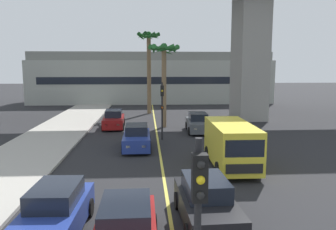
{
  "coord_description": "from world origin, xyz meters",
  "views": [
    {
      "loc": [
        -0.8,
        1.79,
        5.3
      ],
      "look_at": [
        0.0,
        14.0,
        3.52
      ],
      "focal_mm": 35.47,
      "sensor_mm": 36.0,
      "label": 1
    }
  ],
  "objects_px": {
    "palm_tree_near_median": "(164,61)",
    "palm_tree_mid_median": "(149,53)",
    "car_queue_fourth": "(137,138)",
    "car_queue_sixth": "(114,120)",
    "delivery_van": "(231,144)",
    "car_queue_fifth": "(198,123)",
    "car_queue_second": "(55,212)",
    "traffic_light_median_far": "(162,103)",
    "traffic_light_median_near": "(198,230)",
    "car_queue_front": "(206,203)"
  },
  "relations": [
    {
      "from": "car_queue_front",
      "to": "delivery_van",
      "type": "xyz_separation_m",
      "value": [
        2.44,
        6.2,
        0.57
      ]
    },
    {
      "from": "car_queue_second",
      "to": "delivery_van",
      "type": "xyz_separation_m",
      "value": [
        7.36,
        6.61,
        0.57
      ]
    },
    {
      "from": "car_queue_second",
      "to": "car_queue_sixth",
      "type": "relative_size",
      "value": 1.0
    },
    {
      "from": "car_queue_second",
      "to": "car_queue_sixth",
      "type": "height_order",
      "value": "same"
    },
    {
      "from": "car_queue_second",
      "to": "traffic_light_median_far",
      "type": "distance_m",
      "value": 14.26
    },
    {
      "from": "traffic_light_median_near",
      "to": "palm_tree_near_median",
      "type": "height_order",
      "value": "palm_tree_near_median"
    },
    {
      "from": "car_queue_front",
      "to": "car_queue_sixth",
      "type": "height_order",
      "value": "same"
    },
    {
      "from": "car_queue_fifth",
      "to": "car_queue_sixth",
      "type": "bearing_deg",
      "value": 162.45
    },
    {
      "from": "car_queue_front",
      "to": "car_queue_fourth",
      "type": "distance_m",
      "value": 10.93
    },
    {
      "from": "car_queue_fifth",
      "to": "palm_tree_mid_median",
      "type": "relative_size",
      "value": 0.45
    },
    {
      "from": "car_queue_front",
      "to": "delivery_van",
      "type": "relative_size",
      "value": 0.79
    },
    {
      "from": "car_queue_fourth",
      "to": "palm_tree_near_median",
      "type": "bearing_deg",
      "value": 74.08
    },
    {
      "from": "car_queue_front",
      "to": "traffic_light_median_far",
      "type": "height_order",
      "value": "traffic_light_median_far"
    },
    {
      "from": "palm_tree_near_median",
      "to": "palm_tree_mid_median",
      "type": "xyz_separation_m",
      "value": [
        -1.24,
        8.75,
        1.02
      ]
    },
    {
      "from": "car_queue_second",
      "to": "traffic_light_median_far",
      "type": "relative_size",
      "value": 0.99
    },
    {
      "from": "car_queue_front",
      "to": "car_queue_sixth",
      "type": "relative_size",
      "value": 1.0
    },
    {
      "from": "delivery_van",
      "to": "car_queue_sixth",
      "type": "bearing_deg",
      "value": 121.35
    },
    {
      "from": "car_queue_sixth",
      "to": "palm_tree_near_median",
      "type": "distance_m",
      "value": 6.75
    },
    {
      "from": "car_queue_fourth",
      "to": "car_queue_sixth",
      "type": "relative_size",
      "value": 0.99
    },
    {
      "from": "car_queue_front",
      "to": "car_queue_second",
      "type": "bearing_deg",
      "value": -175.25
    },
    {
      "from": "car_queue_second",
      "to": "traffic_light_median_near",
      "type": "relative_size",
      "value": 0.99
    },
    {
      "from": "traffic_light_median_far",
      "to": "palm_tree_mid_median",
      "type": "bearing_deg",
      "value": 93.35
    },
    {
      "from": "car_queue_sixth",
      "to": "delivery_van",
      "type": "relative_size",
      "value": 0.79
    },
    {
      "from": "car_queue_sixth",
      "to": "traffic_light_median_near",
      "type": "relative_size",
      "value": 0.99
    },
    {
      "from": "palm_tree_near_median",
      "to": "car_queue_fourth",
      "type": "bearing_deg",
      "value": -105.92
    },
    {
      "from": "car_queue_second",
      "to": "palm_tree_mid_median",
      "type": "xyz_separation_m",
      "value": [
        3.24,
        27.5,
        6.12
      ]
    },
    {
      "from": "car_queue_front",
      "to": "traffic_light_median_near",
      "type": "xyz_separation_m",
      "value": [
        -1.18,
        -5.66,
        1.99
      ]
    },
    {
      "from": "palm_tree_mid_median",
      "to": "palm_tree_near_median",
      "type": "bearing_deg",
      "value": -81.9
    },
    {
      "from": "car_queue_second",
      "to": "car_queue_fifth",
      "type": "relative_size",
      "value": 1.0
    },
    {
      "from": "car_queue_fourth",
      "to": "traffic_light_median_near",
      "type": "xyz_separation_m",
      "value": [
        1.46,
        -16.27,
        1.99
      ]
    },
    {
      "from": "car_queue_fifth",
      "to": "traffic_light_median_far",
      "type": "height_order",
      "value": "traffic_light_median_far"
    },
    {
      "from": "car_queue_sixth",
      "to": "traffic_light_median_far",
      "type": "distance_m",
      "value": 6.76
    },
    {
      "from": "car_queue_fourth",
      "to": "car_queue_sixth",
      "type": "bearing_deg",
      "value": 106.3
    },
    {
      "from": "delivery_van",
      "to": "palm_tree_near_median",
      "type": "distance_m",
      "value": 13.27
    },
    {
      "from": "car_queue_fourth",
      "to": "traffic_light_median_far",
      "type": "distance_m",
      "value": 3.66
    },
    {
      "from": "car_queue_fifth",
      "to": "palm_tree_mid_median",
      "type": "height_order",
      "value": "palm_tree_mid_median"
    },
    {
      "from": "car_queue_fifth",
      "to": "car_queue_second",
      "type": "bearing_deg",
      "value": -113.56
    },
    {
      "from": "traffic_light_median_far",
      "to": "palm_tree_mid_median",
      "type": "relative_size",
      "value": 0.46
    },
    {
      "from": "traffic_light_median_far",
      "to": "palm_tree_near_median",
      "type": "height_order",
      "value": "palm_tree_near_median"
    },
    {
      "from": "car_queue_second",
      "to": "car_queue_fourth",
      "type": "relative_size",
      "value": 1.01
    },
    {
      "from": "car_queue_fourth",
      "to": "palm_tree_mid_median",
      "type": "bearing_deg",
      "value": 86.66
    },
    {
      "from": "palm_tree_near_median",
      "to": "traffic_light_median_far",
      "type": "bearing_deg",
      "value": -94.68
    },
    {
      "from": "car_queue_fourth",
      "to": "car_queue_fifth",
      "type": "height_order",
      "value": "same"
    },
    {
      "from": "car_queue_fourth",
      "to": "delivery_van",
      "type": "bearing_deg",
      "value": -40.91
    },
    {
      "from": "traffic_light_median_far",
      "to": "car_queue_second",
      "type": "bearing_deg",
      "value": -106.69
    },
    {
      "from": "car_queue_sixth",
      "to": "palm_tree_mid_median",
      "type": "bearing_deg",
      "value": 70.36
    },
    {
      "from": "delivery_van",
      "to": "palm_tree_near_median",
      "type": "bearing_deg",
      "value": 103.34
    },
    {
      "from": "palm_tree_near_median",
      "to": "palm_tree_mid_median",
      "type": "height_order",
      "value": "palm_tree_mid_median"
    },
    {
      "from": "traffic_light_median_near",
      "to": "car_queue_second",
      "type": "bearing_deg",
      "value": 125.44
    },
    {
      "from": "car_queue_sixth",
      "to": "palm_tree_mid_median",
      "type": "relative_size",
      "value": 0.45
    }
  ]
}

